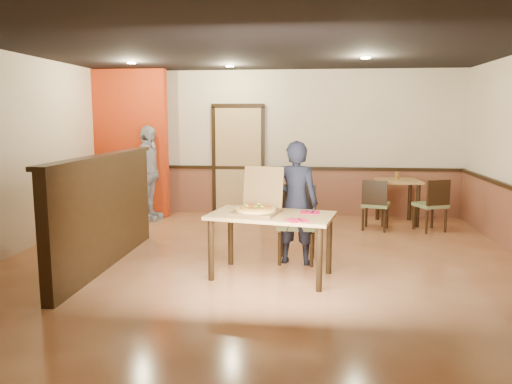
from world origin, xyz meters
The scene contains 24 objects.
floor centered at (0.00, 0.00, 0.00)m, with size 7.00×7.00×0.00m, color #CC814F.
ceiling centered at (0.00, 0.00, 2.80)m, with size 7.00×7.00×0.00m, color black.
wall_back centered at (0.00, 3.50, 1.40)m, with size 7.00×7.00×0.00m, color beige.
wall_left centered at (-3.50, 0.00, 1.40)m, with size 7.00×7.00×0.00m, color beige.
wainscot_back centered at (0.00, 3.47, 0.45)m, with size 7.00×0.04×0.90m, color brown.
chair_rail_back centered at (0.00, 3.45, 0.92)m, with size 7.00×0.06×0.06m, color black.
back_door centered at (-0.80, 3.46, 1.05)m, with size 0.90×0.06×2.10m, color tan.
booth_partition centered at (-2.00, -0.20, 0.74)m, with size 0.20×3.10×1.44m.
red_accent_panel centered at (-2.90, 3.00, 1.40)m, with size 1.60×0.20×2.78m, color #B32E0C.
spot_a centered at (-2.30, 1.80, 2.78)m, with size 0.14×0.14×0.02m, color beige.
spot_b centered at (-0.80, 2.50, 2.78)m, with size 0.14×0.14×0.02m, color beige.
spot_c centered at (1.40, 1.50, 2.78)m, with size 0.14×0.14×0.02m, color beige.
main_table centered at (0.16, -0.43, 0.67)m, with size 1.58×1.09×0.77m.
diner_chair centered at (0.45, 0.32, 0.55)m, with size 0.52×0.52×1.01m.
side_chair_left centered at (1.71, 2.24, 0.48)m, with size 0.53×0.53×0.87m.
side_chair_right centered at (2.65, 2.24, 0.49)m, with size 0.58×0.58×0.89m.
side_table centered at (2.18, 2.85, 0.62)m, with size 0.78×0.78×0.80m.
diner centered at (0.43, 0.17, 0.81)m, with size 0.59×0.39×1.62m, color black.
passerby centered at (-2.37, 2.67, 0.88)m, with size 1.03×0.43×1.75m, color #9B9DA4.
pizza_box centered at (-0.01, -0.39, 0.84)m, with size 0.62×0.69×0.53m.
pizza centered at (-0.03, -0.44, 0.83)m, with size 0.48×0.48×0.03m, color gold.
napkin_near centered at (0.48, -0.78, 0.78)m, with size 0.30×0.30×0.01m.
napkin_far centered at (0.61, -0.30, 0.78)m, with size 0.24×0.24×0.01m.
condiment centered at (2.15, 2.81, 0.87)m, with size 0.06×0.06×0.14m, color #845F18.
Camera 1 is at (0.61, -6.23, 1.93)m, focal length 35.00 mm.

